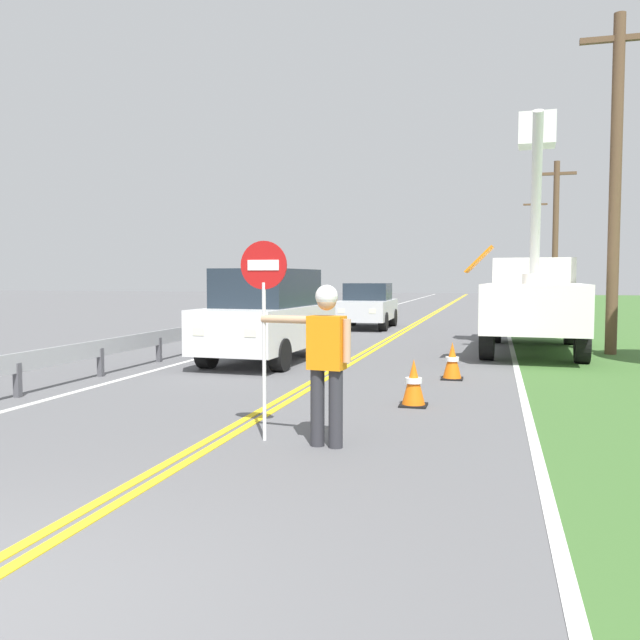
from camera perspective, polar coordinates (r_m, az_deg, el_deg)
centerline_yellow_left at (r=22.99m, az=6.78°, el=-1.09°), size 0.11×110.00×0.01m
centerline_yellow_right at (r=22.97m, az=7.22°, el=-1.10°), size 0.11×110.00×0.01m
edge_line_right at (r=22.77m, az=16.01°, el=-1.25°), size 0.12×110.00×0.01m
edge_line_left at (r=23.74m, az=-1.64°, el=-0.92°), size 0.12×110.00×0.01m
flagger_worker at (r=7.38m, az=0.49°, el=-3.01°), size 1.08×0.29×1.83m
stop_sign_paddle at (r=7.64m, az=-4.88°, el=2.19°), size 0.56×0.04×2.33m
utility_bucket_truck at (r=18.19m, az=17.99°, el=2.01°), size 2.93×6.90×6.05m
oncoming_suv_nearest at (r=14.97m, az=-4.49°, el=0.43°), size 2.07×4.68×2.10m
oncoming_sedan_second at (r=24.99m, az=4.09°, el=1.21°), size 1.98×4.14×1.70m
utility_pole_near at (r=18.01m, az=24.20°, el=11.08°), size 1.80×0.28×8.28m
utility_pole_mid at (r=34.11m, az=19.70°, el=6.87°), size 1.80×0.28×7.51m
utility_pole_far at (r=54.36m, az=18.06°, el=6.01°), size 1.80×0.28×8.21m
traffic_cone_lead at (r=9.90m, az=8.10°, el=-5.48°), size 0.40×0.40×0.70m
traffic_cone_mid at (r=12.60m, az=11.37°, el=-3.55°), size 0.40×0.40×0.70m
guardrail_left_shoulder at (r=20.50m, az=-6.11°, el=-0.22°), size 0.10×32.00×0.71m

